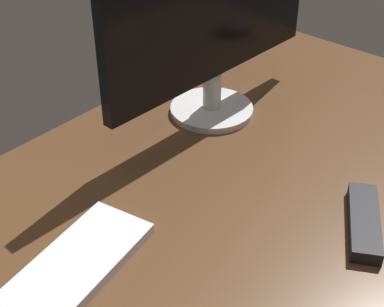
% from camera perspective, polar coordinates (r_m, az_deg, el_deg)
% --- Properties ---
extents(desk, '(1.40, 0.84, 0.02)m').
position_cam_1_polar(desk, '(1.11, 4.37, -3.29)').
color(desk, '#4C301C').
rests_on(desk, ground).
extents(monitor, '(0.60, 0.19, 0.39)m').
position_cam_1_polar(monitor, '(1.23, 2.15, 12.67)').
color(monitor, silver).
rests_on(monitor, desk).
extents(keyboard, '(0.42, 0.19, 0.02)m').
position_cam_1_polar(keyboard, '(0.92, -14.22, -13.36)').
color(keyboard, silver).
rests_on(keyboard, desk).
extents(tv_remote, '(0.19, 0.14, 0.02)m').
position_cam_1_polar(tv_remote, '(1.04, 16.70, -6.48)').
color(tv_remote, black).
rests_on(tv_remote, desk).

